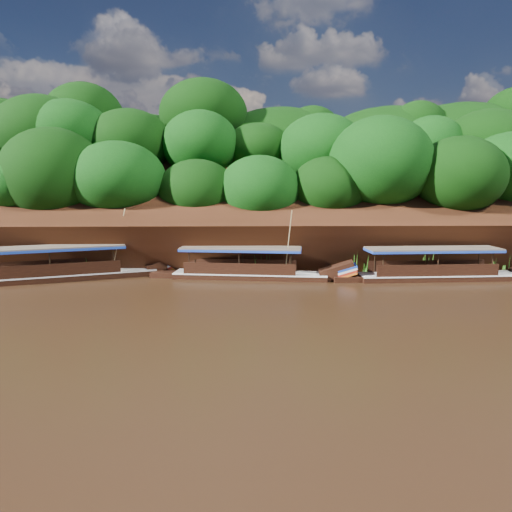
# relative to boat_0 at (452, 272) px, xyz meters

# --- Properties ---
(ground) EXTENTS (160.00, 160.00, 0.00)m
(ground) POSITION_rel_boat_0_xyz_m (-14.19, -7.04, -0.52)
(ground) COLOR black
(ground) RESTS_ON ground
(riverbank) EXTENTS (120.00, 30.06, 19.40)m
(riverbank) POSITION_rel_boat_0_xyz_m (-14.20, 15.68, 1.37)
(riverbank) COLOR black
(riverbank) RESTS_ON ground
(boat_0) EXTENTS (14.11, 2.76, 6.40)m
(boat_0) POSITION_rel_boat_0_xyz_m (0.00, 0.00, 0.00)
(boat_0) COLOR black
(boat_0) RESTS_ON ground
(boat_1) EXTENTS (13.09, 3.60, 5.35)m
(boat_1) POSITION_rel_boat_0_xyz_m (-13.62, 0.73, -0.01)
(boat_1) COLOR black
(boat_1) RESTS_ON ground
(boat_2) EXTENTS (14.99, 7.23, 5.40)m
(boat_2) POSITION_rel_boat_0_xyz_m (-26.83, 0.98, 0.03)
(boat_2) COLOR black
(boat_2) RESTS_ON ground
(reeds) EXTENTS (49.30, 2.08, 2.08)m
(reeds) POSITION_rel_boat_0_xyz_m (-16.99, 2.45, 0.39)
(reeds) COLOR #2D6719
(reeds) RESTS_ON ground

